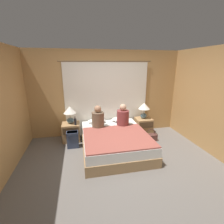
# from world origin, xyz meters

# --- Properties ---
(ground_plane) EXTENTS (16.00, 16.00, 0.00)m
(ground_plane) POSITION_xyz_m (0.00, 0.00, 0.00)
(ground_plane) COLOR #66605B
(wall_back) EXTENTS (4.56, 0.06, 2.50)m
(wall_back) POSITION_xyz_m (0.00, 1.80, 1.25)
(wall_back) COLOR tan
(wall_back) RESTS_ON ground_plane
(wall_right) EXTENTS (0.06, 3.66, 2.50)m
(wall_right) POSITION_xyz_m (2.25, 0.00, 1.25)
(wall_right) COLOR tan
(wall_right) RESTS_ON ground_plane
(curtain_panel) EXTENTS (2.66, 0.02, 2.19)m
(curtain_panel) POSITION_xyz_m (0.00, 1.74, 1.09)
(curtain_panel) COLOR white
(curtain_panel) RESTS_ON ground_plane
(bed) EXTENTS (1.59, 2.00, 0.46)m
(bed) POSITION_xyz_m (0.00, 0.69, 0.23)
(bed) COLOR #99754C
(bed) RESTS_ON ground_plane
(nightstand_left) EXTENTS (0.48, 0.46, 0.51)m
(nightstand_left) POSITION_xyz_m (-1.09, 1.44, 0.25)
(nightstand_left) COLOR #A87F51
(nightstand_left) RESTS_ON ground_plane
(nightstand_right) EXTENTS (0.48, 0.46, 0.51)m
(nightstand_right) POSITION_xyz_m (1.09, 1.44, 0.25)
(nightstand_right) COLOR #A87F51
(nightstand_right) RESTS_ON ground_plane
(lamp_left) EXTENTS (0.34, 0.34, 0.48)m
(lamp_left) POSITION_xyz_m (-1.09, 1.47, 0.83)
(lamp_left) COLOR slate
(lamp_left) RESTS_ON nightstand_left
(lamp_right) EXTENTS (0.34, 0.34, 0.48)m
(lamp_right) POSITION_xyz_m (1.09, 1.47, 0.83)
(lamp_right) COLOR slate
(lamp_right) RESTS_ON nightstand_right
(pillow_left) EXTENTS (0.51, 0.33, 0.12)m
(pillow_left) POSITION_xyz_m (-0.35, 1.48, 0.52)
(pillow_left) COLOR white
(pillow_left) RESTS_ON bed
(pillow_right) EXTENTS (0.51, 0.33, 0.12)m
(pillow_right) POSITION_xyz_m (0.35, 1.48, 0.52)
(pillow_right) COLOR white
(pillow_right) RESTS_ON bed
(blanket_on_bed) EXTENTS (1.53, 1.37, 0.03)m
(blanket_on_bed) POSITION_xyz_m (0.00, 0.40, 0.47)
(blanket_on_bed) COLOR #994C42
(blanket_on_bed) RESTS_ON bed
(person_left_in_bed) EXTENTS (0.32, 0.32, 0.61)m
(person_left_in_bed) POSITION_xyz_m (-0.35, 1.12, 0.71)
(person_left_in_bed) COLOR brown
(person_left_in_bed) RESTS_ON bed
(person_right_in_bed) EXTENTS (0.33, 0.33, 0.62)m
(person_right_in_bed) POSITION_xyz_m (0.33, 1.12, 0.71)
(person_right_in_bed) COLOR brown
(person_right_in_bed) RESTS_ON bed
(beer_bottle_on_left_stand) EXTENTS (0.06, 0.06, 0.24)m
(beer_bottle_on_left_stand) POSITION_xyz_m (-0.96, 1.30, 0.60)
(beer_bottle_on_left_stand) COLOR black
(beer_bottle_on_left_stand) RESTS_ON nightstand_left
(backpack_on_floor) EXTENTS (0.29, 0.22, 0.44)m
(backpack_on_floor) POSITION_xyz_m (-1.04, 1.00, 0.24)
(backpack_on_floor) COLOR #333D56
(backpack_on_floor) RESTS_ON ground_plane
(handbag_on_floor) EXTENTS (0.35, 0.18, 0.35)m
(handbag_on_floor) POSITION_xyz_m (1.12, 0.96, 0.10)
(handbag_on_floor) COLOR brown
(handbag_on_floor) RESTS_ON ground_plane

